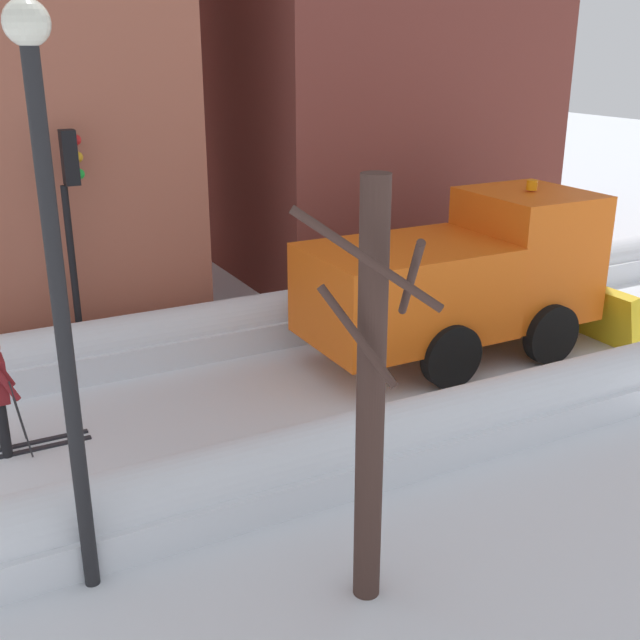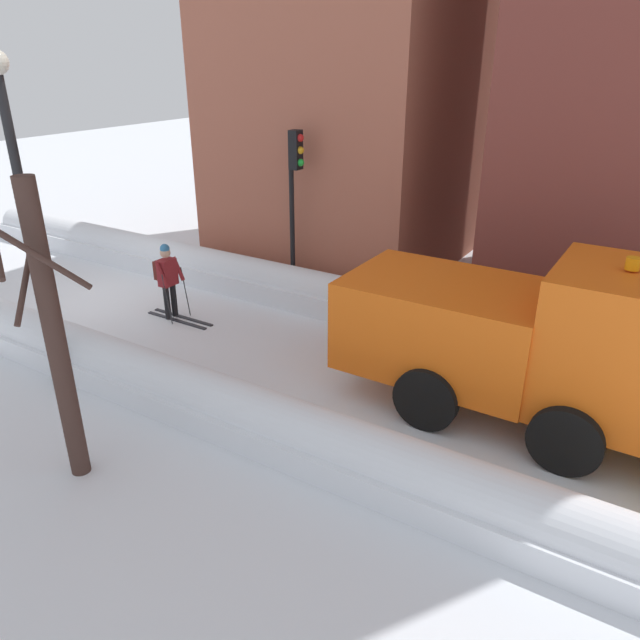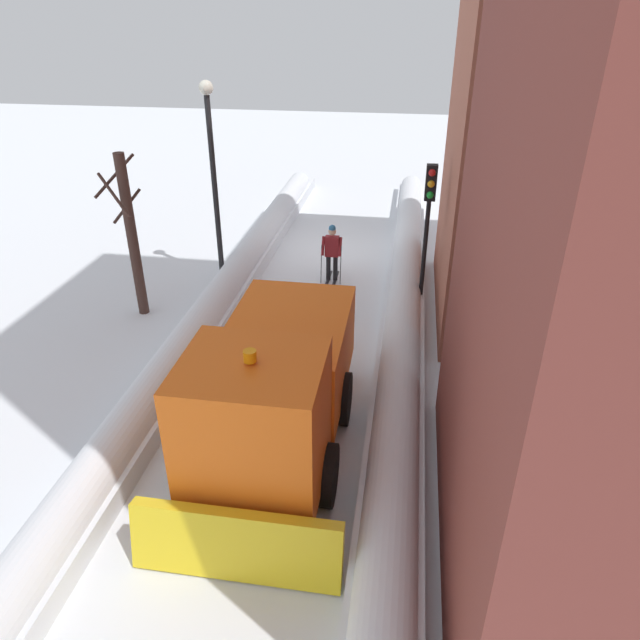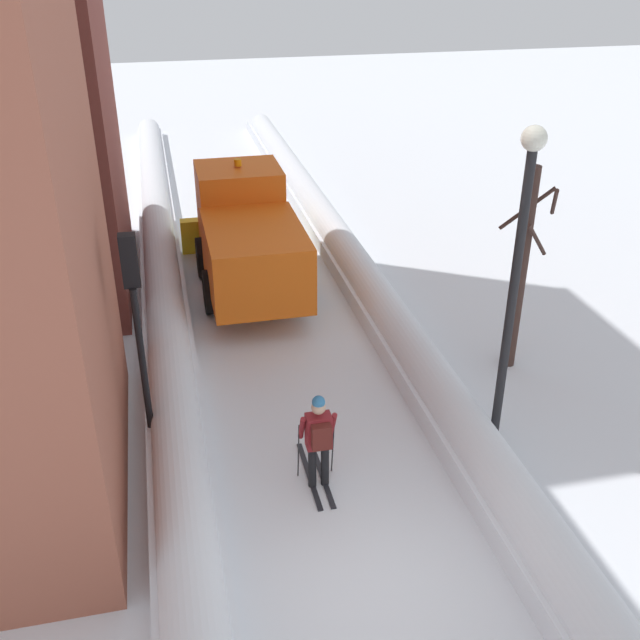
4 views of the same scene
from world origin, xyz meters
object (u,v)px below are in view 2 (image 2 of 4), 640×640
object	(u,v)px
plow_truck	(521,338)
bare_tree_near	(53,334)
skier	(168,278)
traffic_light_pole	(295,183)
street_lamp	(22,193)

from	to	relation	value
plow_truck	bare_tree_near	size ratio (longest dim) A/B	1.35
skier	bare_tree_near	bearing A→B (deg)	31.07
skier	plow_truck	bearing A→B (deg)	90.36
plow_truck	bare_tree_near	world-z (taller)	bare_tree_near
skier	bare_tree_near	world-z (taller)	bare_tree_near
traffic_light_pole	bare_tree_near	xyz separation A→B (m)	(7.66, 1.22, -0.61)
plow_truck	traffic_light_pole	size ratio (longest dim) A/B	1.45
plow_truck	street_lamp	distance (m)	8.61
traffic_light_pole	street_lamp	size ratio (longest dim) A/B	0.71
plow_truck	traffic_light_pole	distance (m)	6.97
street_lamp	bare_tree_near	distance (m)	3.24
traffic_light_pole	bare_tree_near	world-z (taller)	bare_tree_near
street_lamp	plow_truck	bearing A→B (deg)	114.58
skier	traffic_light_pole	bearing A→B (deg)	147.26
plow_truck	bare_tree_near	bearing A→B (deg)	-45.44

